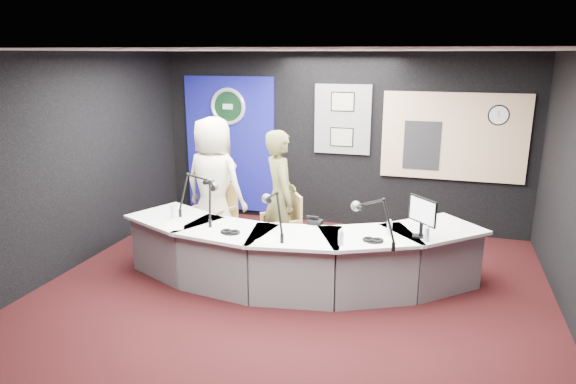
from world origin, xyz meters
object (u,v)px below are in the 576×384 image
(person_man, at_px, (214,185))
(person_woman, at_px, (280,198))
(armchair_right, at_px, (280,229))
(broadcast_desk, at_px, (294,255))
(armchair_left, at_px, (215,220))

(person_man, xyz_separation_m, person_woman, (1.05, -0.19, -0.06))
(armchair_right, height_order, person_woman, person_woman)
(broadcast_desk, height_order, armchair_left, armchair_left)
(armchair_left, relative_size, person_woman, 0.48)
(armchair_right, relative_size, person_woman, 0.52)
(broadcast_desk, height_order, person_man, person_man)
(broadcast_desk, xyz_separation_m, armchair_left, (-1.42, 0.80, 0.06))
(armchair_right, xyz_separation_m, person_man, (-1.05, 0.19, 0.50))
(broadcast_desk, bearing_deg, armchair_right, 121.23)
(person_man, distance_m, person_woman, 1.07)
(armchair_right, bearing_deg, person_woman, 0.00)
(broadcast_desk, relative_size, armchair_right, 4.80)
(person_woman, bearing_deg, armchair_left, 46.76)
(person_woman, bearing_deg, armchair_right, -0.00)
(broadcast_desk, xyz_separation_m, armchair_right, (-0.37, 0.61, 0.09))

